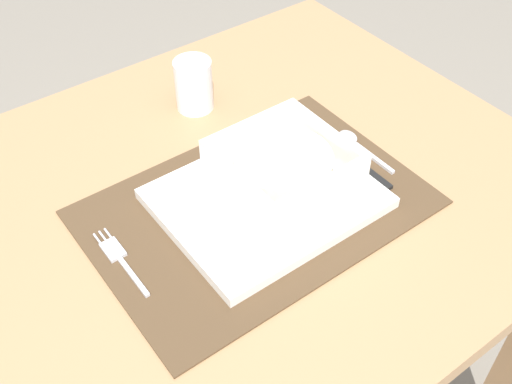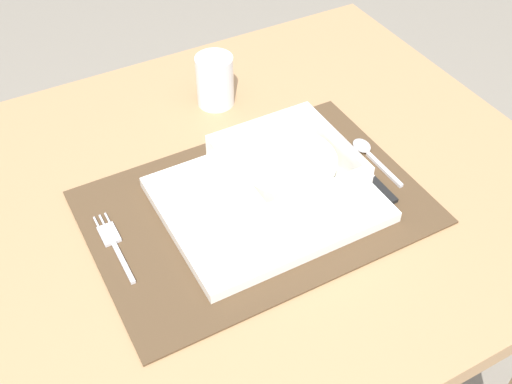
{
  "view_description": "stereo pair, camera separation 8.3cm",
  "coord_description": "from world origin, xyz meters",
  "px_view_note": "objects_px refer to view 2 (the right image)",
  "views": [
    {
      "loc": [
        -0.38,
        -0.52,
        1.33
      ],
      "look_at": [
        -0.03,
        -0.04,
        0.75
      ],
      "focal_mm": 43.79,
      "sensor_mm": 36.0,
      "label": 1
    },
    {
      "loc": [
        -0.31,
        -0.56,
        1.33
      ],
      "look_at": [
        -0.03,
        -0.04,
        0.75
      ],
      "focal_mm": 43.79,
      "sensor_mm": 36.0,
      "label": 2
    }
  ],
  "objects_px": {
    "fork": "(113,242)",
    "bread_knife": "(339,167)",
    "dining_table": "(258,235)",
    "porridge_bowl": "(287,170)",
    "butter_knife": "(369,176)",
    "spoon": "(366,150)",
    "drinking_glass": "(215,83)"
  },
  "relations": [
    {
      "from": "dining_table",
      "to": "spoon",
      "type": "xyz_separation_m",
      "value": [
        0.17,
        -0.03,
        0.12
      ]
    },
    {
      "from": "dining_table",
      "to": "spoon",
      "type": "bearing_deg",
      "value": -8.43
    },
    {
      "from": "fork",
      "to": "porridge_bowl",
      "type": "bearing_deg",
      "value": -3.68
    },
    {
      "from": "porridge_bowl",
      "to": "bread_knife",
      "type": "xyz_separation_m",
      "value": [
        0.09,
        0.0,
        -0.04
      ]
    },
    {
      "from": "spoon",
      "to": "fork",
      "type": "bearing_deg",
      "value": 174.46
    },
    {
      "from": "butter_knife",
      "to": "spoon",
      "type": "bearing_deg",
      "value": 62.24
    },
    {
      "from": "fork",
      "to": "butter_knife",
      "type": "xyz_separation_m",
      "value": [
        0.36,
        -0.06,
        0.0
      ]
    },
    {
      "from": "spoon",
      "to": "drinking_glass",
      "type": "bearing_deg",
      "value": 117.68
    },
    {
      "from": "fork",
      "to": "bread_knife",
      "type": "xyz_separation_m",
      "value": [
        0.33,
        -0.02,
        0.0
      ]
    },
    {
      "from": "butter_knife",
      "to": "drinking_glass",
      "type": "height_order",
      "value": "drinking_glass"
    },
    {
      "from": "dining_table",
      "to": "bread_knife",
      "type": "relative_size",
      "value": 6.42
    },
    {
      "from": "porridge_bowl",
      "to": "butter_knife",
      "type": "bearing_deg",
      "value": -15.82
    },
    {
      "from": "dining_table",
      "to": "porridge_bowl",
      "type": "height_order",
      "value": "porridge_bowl"
    },
    {
      "from": "porridge_bowl",
      "to": "fork",
      "type": "bearing_deg",
      "value": 174.62
    },
    {
      "from": "dining_table",
      "to": "drinking_glass",
      "type": "relative_size",
      "value": 9.99
    },
    {
      "from": "drinking_glass",
      "to": "spoon",
      "type": "bearing_deg",
      "value": -58.26
    },
    {
      "from": "fork",
      "to": "spoon",
      "type": "relative_size",
      "value": 1.13
    },
    {
      "from": "drinking_glass",
      "to": "porridge_bowl",
      "type": "bearing_deg",
      "value": -91.76
    },
    {
      "from": "dining_table",
      "to": "drinking_glass",
      "type": "xyz_separation_m",
      "value": [
        0.03,
        0.2,
        0.15
      ]
    },
    {
      "from": "porridge_bowl",
      "to": "butter_knife",
      "type": "relative_size",
      "value": 1.18
    },
    {
      "from": "bread_knife",
      "to": "dining_table",
      "type": "bearing_deg",
      "value": 166.02
    },
    {
      "from": "spoon",
      "to": "butter_knife",
      "type": "distance_m",
      "value": 0.05
    },
    {
      "from": "dining_table",
      "to": "spoon",
      "type": "distance_m",
      "value": 0.21
    },
    {
      "from": "spoon",
      "to": "drinking_glass",
      "type": "xyz_separation_m",
      "value": [
        -0.14,
        0.22,
        0.03
      ]
    },
    {
      "from": "porridge_bowl",
      "to": "fork",
      "type": "xyz_separation_m",
      "value": [
        -0.24,
        0.02,
        -0.04
      ]
    },
    {
      "from": "porridge_bowl",
      "to": "butter_knife",
      "type": "distance_m",
      "value": 0.13
    },
    {
      "from": "dining_table",
      "to": "spoon",
      "type": "relative_size",
      "value": 7.5
    },
    {
      "from": "spoon",
      "to": "butter_knife",
      "type": "relative_size",
      "value": 0.82
    },
    {
      "from": "butter_knife",
      "to": "fork",
      "type": "bearing_deg",
      "value": 174.93
    },
    {
      "from": "spoon",
      "to": "drinking_glass",
      "type": "distance_m",
      "value": 0.26
    },
    {
      "from": "bread_knife",
      "to": "drinking_glass",
      "type": "xyz_separation_m",
      "value": [
        -0.08,
        0.23,
        0.03
      ]
    },
    {
      "from": "spoon",
      "to": "porridge_bowl",
      "type": "bearing_deg",
      "value": -179.03
    }
  ]
}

